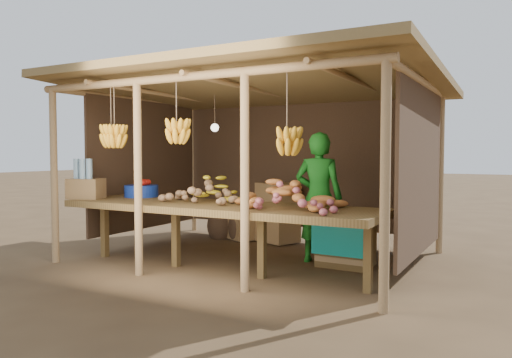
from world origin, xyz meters
The scene contains 13 objects.
ground centered at (0.00, 0.00, 0.00)m, with size 60.00×60.00×0.00m, color brown.
stall_structure centered at (0.00, -0.12, 1.90)m, with size 4.70×3.50×2.43m.
counter centered at (0.00, -0.95, 0.74)m, with size 3.90×1.05×0.80m.
potato_heap centered at (-0.28, -0.90, 0.98)m, with size 0.90×0.54×0.36m, color #926D4B, non-canonical shape.
sweet_potato_heap centered at (0.83, -0.90, 0.98)m, with size 1.09×0.66×0.36m, color #B96C2F, non-canonical shape.
onion_heap centered at (1.11, -1.24, 0.98)m, with size 0.83×0.50×0.36m, color #AC5359, non-canonical shape.
banana_pile centered at (-0.19, -0.67, 0.97)m, with size 0.55×0.33×0.35m, color yellow, non-canonical shape.
tomato_basin centered at (-1.43, -0.63, 0.90)m, with size 0.45×0.45×0.24m.
bottle_box centered at (-1.90, -1.17, 1.00)m, with size 0.50×0.46×0.52m.
vendor centered at (0.85, 0.12, 0.83)m, with size 0.60×0.40×1.66m, color #186F1B.
tarp_crate centered at (1.22, 0.09, 0.33)m, with size 0.70×0.61×0.81m.
carton_stack centered at (-0.43, 1.09, 0.40)m, with size 1.33×0.65×0.91m.
burlap_sacks centered at (-1.03, 1.02, 0.26)m, with size 0.84×0.44×0.60m.
Camera 1 is at (3.20, -5.79, 1.40)m, focal length 35.00 mm.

